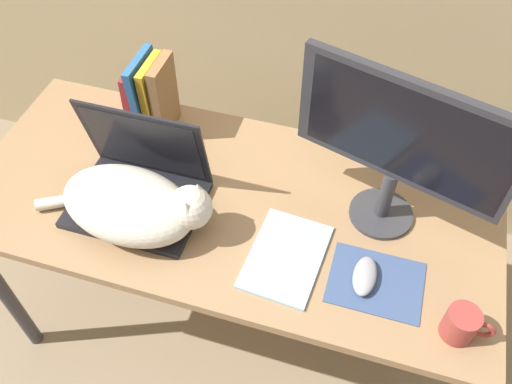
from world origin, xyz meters
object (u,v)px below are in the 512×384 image
object	(u,v)px
cat	(134,205)
external_monitor	(401,144)
book_row	(151,95)
notepad	(286,256)
mug	(462,324)
computer_mouse	(365,276)
laptop	(139,186)

from	to	relation	value
cat	external_monitor	xyz separation A→B (m)	(0.60, 0.21, 0.19)
book_row	notepad	xyz separation A→B (m)	(0.50, -0.35, -0.11)
external_monitor	notepad	bearing A→B (deg)	-135.68
external_monitor	mug	bearing A→B (deg)	-52.97
computer_mouse	book_row	xyz separation A→B (m)	(-0.70, 0.36, 0.10)
cat	computer_mouse	bearing A→B (deg)	0.06
notepad	computer_mouse	bearing A→B (deg)	-2.30
cat	book_row	xyz separation A→B (m)	(-0.11, 0.36, 0.04)
mug	book_row	bearing A→B (deg)	154.79
mug	laptop	bearing A→B (deg)	169.60
computer_mouse	notepad	size ratio (longest dim) A/B	0.42
book_row	mug	size ratio (longest dim) A/B	2.12
laptop	notepad	distance (m)	0.43
cat	mug	world-z (taller)	cat
external_monitor	book_row	size ratio (longest dim) A/B	2.11
cat	book_row	size ratio (longest dim) A/B	2.04
notepad	cat	bearing A→B (deg)	-178.77
external_monitor	mug	xyz separation A→B (m)	(0.21, -0.28, -0.22)
laptop	mug	bearing A→B (deg)	-10.40
computer_mouse	mug	xyz separation A→B (m)	(0.22, -0.07, 0.02)
cat	external_monitor	world-z (taller)	external_monitor
cat	mug	size ratio (longest dim) A/B	4.33
book_row	mug	xyz separation A→B (m)	(0.92, -0.43, -0.07)
laptop	external_monitor	world-z (taller)	external_monitor
book_row	mug	world-z (taller)	book_row
laptop	computer_mouse	xyz separation A→B (m)	(0.62, -0.08, -0.03)
laptop	cat	size ratio (longest dim) A/B	0.70
computer_mouse	mug	bearing A→B (deg)	-18.52
cat	computer_mouse	world-z (taller)	cat
notepad	mug	size ratio (longest dim) A/B	2.35
laptop	computer_mouse	bearing A→B (deg)	-7.34
laptop	computer_mouse	size ratio (longest dim) A/B	3.03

